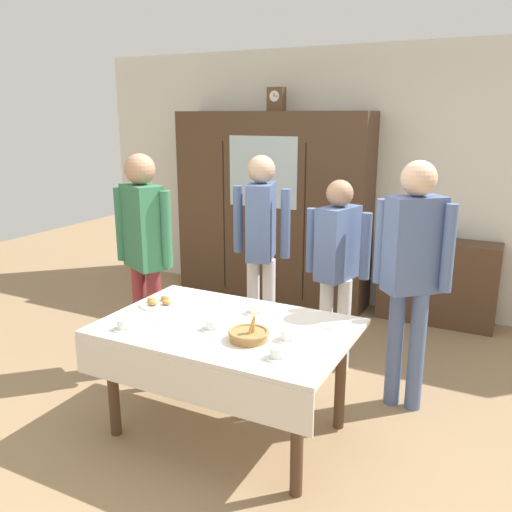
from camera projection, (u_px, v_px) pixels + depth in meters
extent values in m
plane|color=#997A56|center=(243.00, 415.00, 3.69)|extent=(12.00, 12.00, 0.00)
cube|color=silver|center=(361.00, 180.00, 5.62)|extent=(6.40, 0.10, 2.70)
cylinder|color=#4C3321|center=(113.00, 384.00, 3.38)|extent=(0.07, 0.07, 0.72)
cylinder|color=#4C3321|center=(297.00, 437.00, 2.83)|extent=(0.07, 0.07, 0.72)
cylinder|color=#4C3321|center=(179.00, 342.00, 4.02)|extent=(0.07, 0.07, 0.72)
cylinder|color=#4C3321|center=(340.00, 378.00, 3.46)|extent=(0.07, 0.07, 0.72)
cube|color=silver|center=(227.00, 327.00, 3.33)|extent=(1.55, 1.01, 0.03)
cube|color=silver|center=(182.00, 381.00, 2.93)|extent=(1.55, 0.01, 0.24)
cube|color=#4C3321|center=(272.00, 208.00, 5.85)|extent=(2.17, 0.45, 2.05)
cube|color=silver|center=(263.00, 172.00, 5.54)|extent=(0.78, 0.01, 0.74)
cube|color=black|center=(224.00, 217.00, 5.89)|extent=(0.01, 0.01, 1.64)
cube|color=black|center=(304.00, 224.00, 5.47)|extent=(0.01, 0.01, 1.64)
cube|color=brown|center=(276.00, 99.00, 5.53)|extent=(0.18, 0.10, 0.24)
cylinder|color=white|center=(274.00, 96.00, 5.48)|extent=(0.11, 0.01, 0.11)
cube|color=black|center=(274.00, 95.00, 5.47)|extent=(0.00, 0.00, 0.04)
cube|color=black|center=(276.00, 96.00, 5.46)|extent=(0.05, 0.00, 0.00)
cube|color=#4C3321|center=(437.00, 282.00, 5.26)|extent=(1.12, 0.35, 0.84)
cube|color=#2D5184|center=(441.00, 239.00, 5.15)|extent=(0.12, 0.19, 0.03)
cube|color=#664C7A|center=(441.00, 237.00, 5.14)|extent=(0.17, 0.18, 0.02)
cube|color=#2D5184|center=(441.00, 234.00, 5.14)|extent=(0.16, 0.22, 0.03)
cylinder|color=silver|center=(211.00, 329.00, 3.25)|extent=(0.13, 0.13, 0.01)
cylinder|color=silver|center=(211.00, 324.00, 3.24)|extent=(0.08, 0.08, 0.05)
torus|color=silver|center=(216.00, 325.00, 3.22)|extent=(0.04, 0.01, 0.04)
cylinder|color=white|center=(255.00, 313.00, 3.51)|extent=(0.13, 0.13, 0.01)
cylinder|color=white|center=(255.00, 308.00, 3.51)|extent=(0.08, 0.08, 0.05)
torus|color=white|center=(260.00, 309.00, 3.49)|extent=(0.04, 0.01, 0.04)
cylinder|color=silver|center=(276.00, 357.00, 2.87)|extent=(0.13, 0.13, 0.01)
cylinder|color=silver|center=(276.00, 352.00, 2.86)|extent=(0.08, 0.08, 0.05)
torus|color=silver|center=(283.00, 353.00, 2.84)|extent=(0.04, 0.01, 0.04)
cylinder|color=silver|center=(123.00, 329.00, 3.25)|extent=(0.13, 0.13, 0.01)
cylinder|color=silver|center=(123.00, 324.00, 3.24)|extent=(0.08, 0.08, 0.05)
torus|color=silver|center=(128.00, 325.00, 3.23)|extent=(0.04, 0.01, 0.04)
cylinder|color=white|center=(287.00, 339.00, 3.10)|extent=(0.13, 0.13, 0.01)
cylinder|color=white|center=(287.00, 334.00, 3.09)|extent=(0.08, 0.08, 0.05)
torus|color=white|center=(293.00, 335.00, 3.07)|extent=(0.04, 0.01, 0.04)
cylinder|color=#47230F|center=(287.00, 331.00, 3.08)|extent=(0.06, 0.06, 0.01)
cylinder|color=#9E7542|center=(249.00, 336.00, 3.09)|extent=(0.22, 0.22, 0.05)
torus|color=#9E7542|center=(249.00, 332.00, 3.08)|extent=(0.24, 0.24, 0.02)
cylinder|color=tan|center=(252.00, 326.00, 3.05)|extent=(0.04, 0.04, 0.12)
cylinder|color=tan|center=(253.00, 325.00, 3.06)|extent=(0.04, 0.02, 0.12)
cylinder|color=tan|center=(254.00, 324.00, 3.07)|extent=(0.02, 0.02, 0.12)
cylinder|color=white|center=(160.00, 304.00, 3.67)|extent=(0.28, 0.28, 0.01)
ellipsoid|color=#BC7F3D|center=(166.00, 302.00, 3.63)|extent=(0.07, 0.05, 0.04)
ellipsoid|color=#BC7F3D|center=(165.00, 298.00, 3.72)|extent=(0.07, 0.05, 0.04)
ellipsoid|color=#BC7F3D|center=(152.00, 300.00, 3.68)|extent=(0.07, 0.05, 0.04)
ellipsoid|color=#BC7F3D|center=(153.00, 303.00, 3.62)|extent=(0.07, 0.05, 0.04)
cube|color=silver|center=(215.00, 300.00, 3.75)|extent=(0.10, 0.01, 0.00)
ellipsoid|color=silver|center=(221.00, 301.00, 3.73)|extent=(0.03, 0.02, 0.01)
cube|color=silver|center=(321.00, 327.00, 3.28)|extent=(0.10, 0.01, 0.00)
ellipsoid|color=silver|center=(329.00, 329.00, 3.25)|extent=(0.03, 0.02, 0.01)
cube|color=silver|center=(147.00, 318.00, 3.42)|extent=(0.10, 0.01, 0.00)
ellipsoid|color=silver|center=(153.00, 320.00, 3.39)|extent=(0.03, 0.02, 0.01)
cylinder|color=slate|center=(395.00, 348.00, 3.74)|extent=(0.11, 0.11, 0.86)
cylinder|color=slate|center=(417.00, 352.00, 3.68)|extent=(0.11, 0.11, 0.86)
cube|color=slate|center=(414.00, 245.00, 3.52)|extent=(0.40, 0.39, 0.65)
sphere|color=#DBB293|center=(419.00, 178.00, 3.40)|extent=(0.23, 0.23, 0.23)
cylinder|color=slate|center=(381.00, 241.00, 3.61)|extent=(0.08, 0.08, 0.58)
cylinder|color=slate|center=(449.00, 249.00, 3.42)|extent=(0.08, 0.08, 0.58)
cylinder|color=silver|center=(253.00, 304.00, 4.63)|extent=(0.11, 0.11, 0.84)
cylinder|color=silver|center=(269.00, 306.00, 4.57)|extent=(0.11, 0.11, 0.84)
cube|color=slate|center=(261.00, 222.00, 4.41)|extent=(0.29, 0.40, 0.63)
sphere|color=tan|center=(261.00, 169.00, 4.30)|extent=(0.23, 0.23, 0.23)
cylinder|color=slate|center=(238.00, 219.00, 4.51)|extent=(0.08, 0.08, 0.57)
cylinder|color=slate|center=(285.00, 224.00, 4.32)|extent=(0.08, 0.08, 0.57)
cylinder|color=silver|center=(326.00, 322.00, 4.34)|extent=(0.11, 0.11, 0.76)
cylinder|color=silver|center=(343.00, 325.00, 4.27)|extent=(0.11, 0.11, 0.76)
cube|color=slate|center=(338.00, 243.00, 4.13)|extent=(0.29, 0.40, 0.57)
sphere|color=tan|center=(340.00, 193.00, 4.03)|extent=(0.21, 0.21, 0.21)
cylinder|color=slate|center=(311.00, 240.00, 4.23)|extent=(0.08, 0.08, 0.52)
cylinder|color=slate|center=(366.00, 246.00, 4.04)|extent=(0.08, 0.08, 0.52)
cylinder|color=#933338|center=(141.00, 317.00, 4.31)|extent=(0.11, 0.11, 0.86)
cylinder|color=#933338|center=(156.00, 320.00, 4.25)|extent=(0.11, 0.11, 0.86)
cube|color=#33704C|center=(143.00, 227.00, 4.09)|extent=(0.41, 0.34, 0.65)
sphere|color=tan|center=(140.00, 169.00, 3.97)|extent=(0.23, 0.23, 0.23)
cylinder|color=#33704C|center=(121.00, 224.00, 4.18)|extent=(0.08, 0.08, 0.58)
cylinder|color=#33704C|center=(166.00, 229.00, 3.99)|extent=(0.08, 0.08, 0.58)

